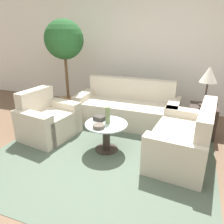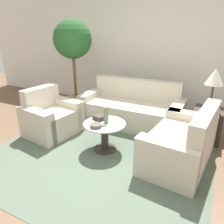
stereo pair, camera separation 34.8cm
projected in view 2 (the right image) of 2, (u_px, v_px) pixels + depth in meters
The scene contains 13 objects.
ground_plane at pixel (88, 171), 2.95m from camera, with size 14.00×14.00×0.00m, color brown.
wall_back at pixel (154, 52), 4.82m from camera, with size 10.00×0.06×2.60m.
rug at pixel (105, 149), 3.48m from camera, with size 3.21×3.17×0.01m.
sofa_main at pixel (132, 110), 4.35m from camera, with size 1.98×0.81×0.86m.
armchair at pixel (51, 118), 3.94m from camera, with size 0.87×1.00×0.82m.
loveseat at pixel (184, 145), 3.04m from camera, with size 0.90×1.40×0.84m.
coffee_table at pixel (105, 133), 3.37m from camera, with size 0.65×0.65×0.46m.
side_table at pixel (207, 124), 3.70m from camera, with size 0.46×0.46×0.55m.
table_lamp at pixel (215, 78), 3.41m from camera, with size 0.28×0.28×0.68m.
potted_plant at pixel (73, 47), 4.58m from camera, with size 0.80×0.80×1.99m.
vase at pixel (106, 115), 3.28m from camera, with size 0.07×0.07×0.26m.
bowl at pixel (96, 126), 3.17m from camera, with size 0.17×0.17×0.05m.
book_stack at pixel (99, 117), 3.43m from camera, with size 0.20×0.19×0.07m.
Camera 2 is at (1.39, -2.06, 1.81)m, focal length 35.00 mm.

